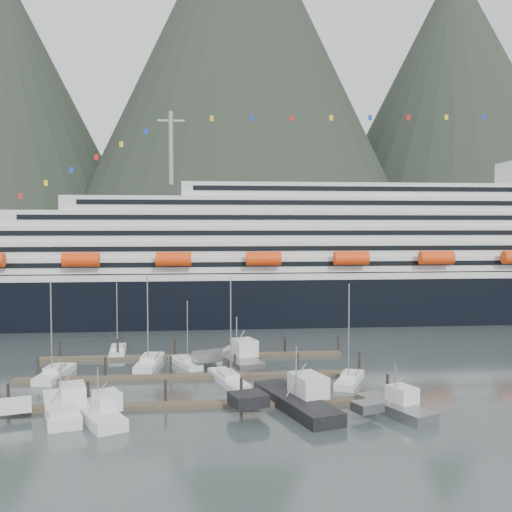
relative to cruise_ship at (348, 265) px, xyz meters
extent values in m
plane|color=#495656|center=(-30.03, -54.94, -12.04)|extent=(1600.00, 1600.00, 0.00)
cone|color=black|center=(9.97, 505.06, 167.96)|extent=(400.00, 400.00, 420.00)
cone|color=black|center=(269.97, 565.06, 142.96)|extent=(360.00, 360.00, 360.00)
cube|color=black|center=(-5.03, 0.06, -8.04)|extent=(210.00, 28.00, 12.00)
cube|color=silver|center=(-5.03, 0.06, -1.54)|extent=(205.80, 27.44, 1.50)
cube|color=silver|center=(-0.03, 0.06, 1.06)|extent=(185.00, 26.00, 3.20)
cube|color=black|center=(-0.03, -12.99, 1.22)|extent=(175.75, 0.20, 1.00)
cube|color=silver|center=(1.97, 0.06, 4.26)|extent=(180.00, 25.00, 3.20)
cube|color=black|center=(1.97, -12.49, 4.42)|extent=(171.00, 0.20, 1.00)
cube|color=silver|center=(3.97, 0.06, 7.46)|extent=(172.00, 24.00, 3.20)
cube|color=black|center=(3.97, -11.99, 7.62)|extent=(163.40, 0.20, 1.00)
cube|color=silver|center=(5.97, 0.06, 10.66)|extent=(160.00, 23.00, 3.20)
cube|color=black|center=(5.97, -11.49, 10.82)|extent=(152.00, 0.20, 1.00)
cube|color=silver|center=(7.97, 0.06, 13.76)|extent=(140.00, 22.00, 3.00)
cube|color=black|center=(7.97, -10.99, 13.91)|extent=(133.00, 0.20, 1.00)
cube|color=silver|center=(9.97, 0.06, 16.76)|extent=(95.00, 20.00, 3.00)
cube|color=black|center=(9.97, -9.99, 16.91)|extent=(90.25, 0.20, 1.00)
cylinder|color=gray|center=(-40.03, 0.06, 26.26)|extent=(1.00, 1.00, 16.00)
cylinder|color=#FF3F0D|center=(-57.03, -14.94, 2.46)|extent=(7.00, 2.80, 2.80)
cylinder|color=#FF3F0D|center=(-39.03, -14.94, 2.46)|extent=(7.00, 2.80, 2.80)
cylinder|color=#FF3F0D|center=(-21.03, -14.94, 2.46)|extent=(7.00, 2.80, 2.80)
cylinder|color=#FF3F0D|center=(-3.03, -14.94, 2.46)|extent=(7.00, 2.80, 2.80)
cylinder|color=#FF3F0D|center=(14.97, -14.94, 2.46)|extent=(7.00, 2.80, 2.80)
cube|color=#3F3528|center=(-35.03, -64.94, -11.79)|extent=(48.00, 2.00, 0.50)
cylinder|color=black|center=(-56.03, -63.84, -10.64)|extent=(0.36, 0.36, 3.20)
cylinder|color=black|center=(-47.03, -63.84, -10.64)|extent=(0.36, 0.36, 3.20)
cylinder|color=black|center=(-38.03, -63.84, -10.64)|extent=(0.36, 0.36, 3.20)
cylinder|color=black|center=(-29.03, -63.84, -10.64)|extent=(0.36, 0.36, 3.20)
cylinder|color=black|center=(-20.03, -63.84, -10.64)|extent=(0.36, 0.36, 3.20)
cylinder|color=black|center=(-11.03, -63.84, -10.64)|extent=(0.36, 0.36, 3.20)
cube|color=#3F3528|center=(-35.03, -51.94, -11.79)|extent=(48.00, 2.00, 0.50)
cylinder|color=black|center=(-56.03, -50.84, -10.64)|extent=(0.36, 0.36, 3.20)
cylinder|color=black|center=(-47.03, -50.84, -10.64)|extent=(0.36, 0.36, 3.20)
cylinder|color=black|center=(-38.03, -50.84, -10.64)|extent=(0.36, 0.36, 3.20)
cylinder|color=black|center=(-29.03, -50.84, -10.64)|extent=(0.36, 0.36, 3.20)
cylinder|color=black|center=(-20.03, -50.84, -10.64)|extent=(0.36, 0.36, 3.20)
cylinder|color=black|center=(-11.03, -50.84, -10.64)|extent=(0.36, 0.36, 3.20)
cube|color=#3F3528|center=(-35.03, -38.94, -11.79)|extent=(48.00, 2.00, 0.50)
cylinder|color=black|center=(-56.03, -37.84, -10.64)|extent=(0.36, 0.36, 3.20)
cylinder|color=black|center=(-47.03, -37.84, -10.64)|extent=(0.36, 0.36, 3.20)
cylinder|color=black|center=(-38.03, -37.84, -10.64)|extent=(0.36, 0.36, 3.20)
cylinder|color=black|center=(-29.03, -37.84, -10.64)|extent=(0.36, 0.36, 3.20)
cylinder|color=black|center=(-20.03, -37.84, -10.64)|extent=(0.36, 0.36, 3.20)
cylinder|color=black|center=(-11.03, -37.84, -10.64)|extent=(0.36, 0.36, 3.20)
cube|color=silver|center=(-54.12, -49.65, -11.79)|extent=(4.08, 9.98, 1.51)
cube|color=silver|center=(-54.12, -49.65, -10.80)|extent=(2.59, 3.65, 0.86)
cylinder|color=gray|center=(-54.25, -50.61, -4.72)|extent=(0.17, 0.17, 12.69)
cube|color=silver|center=(-41.53, -43.83, -11.79)|extent=(3.99, 11.09, 1.52)
cube|color=silver|center=(-41.53, -43.83, -10.79)|extent=(2.57, 4.01, 0.87)
cylinder|color=gray|center=(-41.65, -44.90, -4.54)|extent=(0.17, 0.17, 13.04)
cube|color=silver|center=(-36.11, -44.29, -11.79)|extent=(5.40, 8.47, 1.22)
cube|color=silver|center=(-36.11, -44.29, -11.04)|extent=(2.76, 3.35, 0.70)
cylinder|color=gray|center=(-35.77, -45.05, -6.66)|extent=(0.14, 0.14, 9.19)
cube|color=silver|center=(-30.14, -54.81, -11.79)|extent=(5.40, 11.42, 1.41)
cube|color=silver|center=(-30.14, -54.81, -10.88)|extent=(2.95, 4.28, 0.81)
cylinder|color=gray|center=(-29.85, -55.89, -4.72)|extent=(0.16, 0.16, 12.81)
cube|color=silver|center=(-47.43, -34.94, -11.79)|extent=(3.25, 9.57, 1.31)
cube|color=silver|center=(-47.43, -34.94, -10.96)|extent=(2.16, 3.44, 0.75)
cylinder|color=gray|center=(-47.35, -35.88, -5.65)|extent=(0.15, 0.15, 11.08)
cube|color=silver|center=(-28.69, -39.30, -11.79)|extent=(6.22, 11.57, 1.50)
cube|color=silver|center=(-28.69, -39.30, -10.81)|extent=(3.29, 4.42, 0.86)
cylinder|color=gray|center=(-29.05, -40.37, -5.04)|extent=(0.17, 0.17, 12.08)
cube|color=silver|center=(-13.90, -56.57, -11.79)|extent=(6.02, 9.05, 1.37)
cube|color=silver|center=(-13.90, -56.57, -10.91)|extent=(3.07, 3.62, 0.78)
cylinder|color=gray|center=(-14.28, -57.37, -4.82)|extent=(0.16, 0.16, 12.67)
cube|color=silver|center=(-49.55, -66.26, -11.69)|extent=(6.86, 13.00, 1.93)
cube|color=silver|center=(-54.12, -67.60, -10.50)|extent=(3.92, 3.57, 1.16)
cube|color=silver|center=(-48.35, -65.90, -9.82)|extent=(3.65, 4.37, 2.12)
cube|color=black|center=(-48.35, -65.90, -9.05)|extent=(3.39, 4.07, 0.48)
cylinder|color=gray|center=(-49.55, -66.26, -8.18)|extent=(0.15, 0.15, 4.82)
cube|color=silver|center=(-44.99, -69.07, -11.69)|extent=(7.46, 10.45, 1.83)
cube|color=silver|center=(-48.40, -70.79, -10.58)|extent=(3.77, 3.37, 1.10)
cube|color=silver|center=(-44.09, -68.61, -9.94)|extent=(3.64, 3.84, 2.01)
cube|color=black|center=(-44.09, -68.61, -9.21)|extent=(3.39, 3.58, 0.46)
cylinder|color=gray|center=(-44.99, -69.07, -8.39)|extent=(0.15, 0.15, 4.56)
cube|color=black|center=(-22.85, -66.76, -11.69)|extent=(8.65, 16.28, 2.26)
cube|color=black|center=(-28.57, -68.58, -10.23)|extent=(4.71, 4.47, 1.35)
cube|color=silver|center=(-21.34, -66.29, -9.44)|extent=(4.44, 5.47, 2.48)
cube|color=black|center=(-21.34, -66.29, -8.54)|extent=(4.13, 5.10, 0.56)
cylinder|color=gray|center=(-22.85, -66.76, -7.53)|extent=(0.18, 0.18, 5.64)
cube|color=gray|center=(-12.03, -69.65, -11.69)|extent=(6.99, 10.84, 1.74)
cube|color=gray|center=(-15.68, -71.21, -10.65)|extent=(3.63, 3.28, 1.04)
cube|color=silver|center=(-11.06, -69.23, -10.04)|extent=(3.47, 3.84, 1.92)
cube|color=black|center=(-11.06, -69.23, -9.34)|extent=(3.23, 3.58, 0.44)
cylinder|color=gray|center=(-12.03, -69.65, -8.56)|extent=(0.14, 0.14, 4.35)
cube|color=gray|center=(-28.37, -44.75, -11.69)|extent=(7.87, 13.16, 2.27)
cube|color=gray|center=(-32.88, -46.26, -10.22)|extent=(4.54, 3.84, 1.36)
cube|color=silver|center=(-27.19, -44.35, -9.42)|extent=(4.21, 4.57, 2.50)
cube|color=black|center=(-27.19, -44.35, -8.51)|extent=(3.92, 4.26, 0.57)
cylinder|color=gray|center=(-28.37, -44.75, -7.49)|extent=(0.18, 0.18, 5.68)
camera|label=1|loc=(-33.99, -134.40, 9.30)|focal=42.00mm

